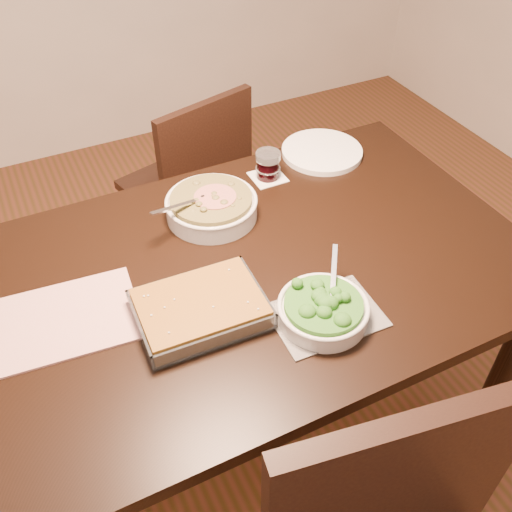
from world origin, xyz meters
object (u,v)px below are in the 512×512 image
broccoli_bowl (323,310)px  dinner_plate (322,152)px  wine_tumbler (268,165)px  table (255,290)px  baking_dish (200,309)px  chair_far (193,182)px  stew_bowl (212,206)px

broccoli_bowl → dinner_plate: (0.36, 0.59, -0.02)m
wine_tumbler → table: bearing=-122.0°
broccoli_bowl → baking_dish: size_ratio=0.73×
table → baking_dish: baking_dish is taller
chair_far → dinner_plate: bearing=109.3°
table → chair_far: (0.12, 0.78, -0.19)m
table → chair_far: chair_far is taller
stew_bowl → baking_dish: (-0.17, -0.33, -0.01)m
broccoli_bowl → baking_dish: 0.28m
stew_bowl → wine_tumbler: bearing=23.4°
baking_dish → wine_tumbler: wine_tumbler is taller
stew_bowl → broccoli_bowl: stew_bowl is taller
dinner_plate → stew_bowl: bearing=-162.7°
stew_bowl → wine_tumbler: stew_bowl is taller
stew_bowl → wine_tumbler: size_ratio=3.26×
broccoli_bowl → baking_dish: broccoli_bowl is taller
table → baking_dish: 0.25m
table → wine_tumbler: wine_tumbler is taller
baking_dish → wine_tumbler: (0.39, 0.42, 0.02)m
broccoli_bowl → chair_far: bearing=86.4°
broccoli_bowl → dinner_plate: size_ratio=0.86×
wine_tumbler → dinner_plate: wine_tumbler is taller
wine_tumbler → dinner_plate: bearing=10.5°
wine_tumbler → dinner_plate: size_ratio=0.33×
broccoli_bowl → wine_tumbler: (0.14, 0.55, 0.02)m
dinner_plate → table: bearing=-138.9°
wine_tumbler → dinner_plate: (0.21, 0.04, -0.04)m
stew_bowl → chair_far: (0.14, 0.56, -0.32)m
broccoli_bowl → dinner_plate: bearing=59.0°
table → dinner_plate: 0.56m
baking_dish → chair_far: 0.99m
table → wine_tumbler: bearing=58.0°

